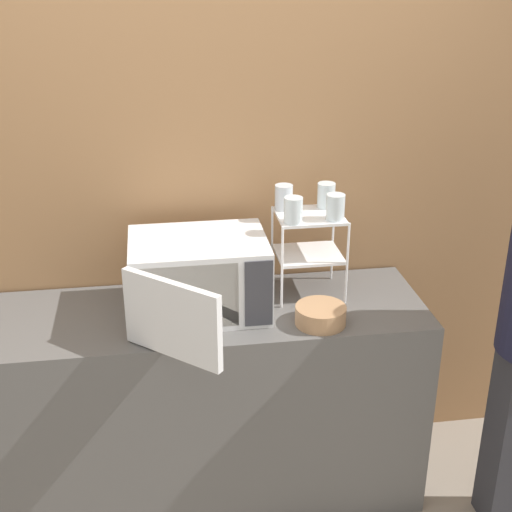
# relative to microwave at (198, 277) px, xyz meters

# --- Properties ---
(wall_back) EXTENTS (8.00, 0.06, 2.60)m
(wall_back) POSITION_rel_microwave_xyz_m (0.03, 0.34, 0.22)
(wall_back) COLOR #9E7047
(wall_back) RESTS_ON ground_plane
(counter) EXTENTS (1.81, 0.59, 0.92)m
(counter) POSITION_rel_microwave_xyz_m (0.03, 0.01, -0.62)
(counter) COLOR #595654
(counter) RESTS_ON ground_plane
(microwave) EXTENTS (0.57, 0.71, 0.31)m
(microwave) POSITION_rel_microwave_xyz_m (0.00, 0.00, 0.00)
(microwave) COLOR silver
(microwave) RESTS_ON counter
(dish_rack) EXTENTS (0.28, 0.25, 0.36)m
(dish_rack) POSITION_rel_microwave_xyz_m (0.48, 0.11, 0.10)
(dish_rack) COLOR white
(dish_rack) RESTS_ON counter
(glass_front_left) EXTENTS (0.08, 0.08, 0.11)m
(glass_front_left) POSITION_rel_microwave_xyz_m (0.39, 0.03, 0.25)
(glass_front_left) COLOR silver
(glass_front_left) RESTS_ON dish_rack
(glass_back_right) EXTENTS (0.08, 0.08, 0.11)m
(glass_back_right) POSITION_rel_microwave_xyz_m (0.56, 0.18, 0.25)
(glass_back_right) COLOR silver
(glass_back_right) RESTS_ON dish_rack
(glass_front_right) EXTENTS (0.08, 0.08, 0.11)m
(glass_front_right) POSITION_rel_microwave_xyz_m (0.56, 0.04, 0.25)
(glass_front_right) COLOR silver
(glass_front_right) RESTS_ON dish_rack
(glass_back_left) EXTENTS (0.08, 0.08, 0.11)m
(glass_back_left) POSITION_rel_microwave_xyz_m (0.38, 0.19, 0.25)
(glass_back_left) COLOR silver
(glass_back_left) RESTS_ON dish_rack
(bowl) EXTENTS (0.20, 0.20, 0.08)m
(bowl) POSITION_rel_microwave_xyz_m (0.47, -0.17, -0.12)
(bowl) COLOR #AD7F56
(bowl) RESTS_ON counter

